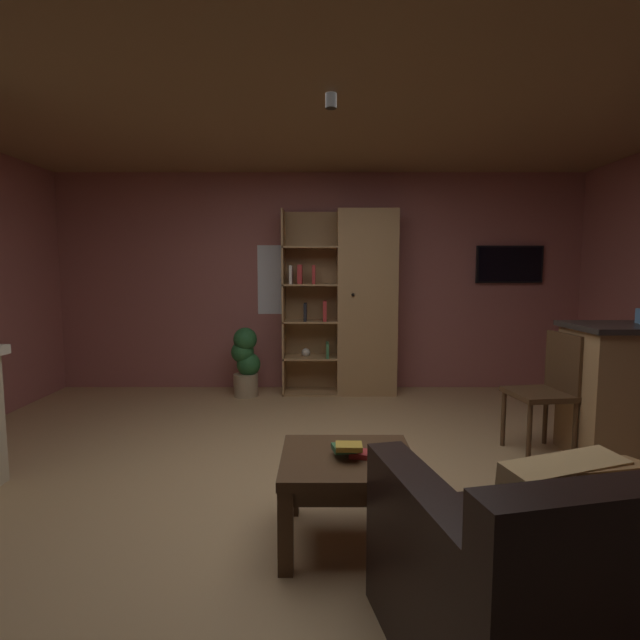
{
  "coord_description": "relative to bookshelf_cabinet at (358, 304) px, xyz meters",
  "views": [
    {
      "loc": [
        -0.0,
        -2.89,
        1.39
      ],
      "look_at": [
        0.0,
        0.4,
        1.05
      ],
      "focal_mm": 26.93,
      "sensor_mm": 36.0,
      "label": 1
    }
  ],
  "objects": [
    {
      "name": "wall_mounted_tv",
      "position": [
        1.77,
        0.21,
        0.44
      ],
      "size": [
        0.76,
        0.06,
        0.43
      ],
      "color": "black"
    },
    {
      "name": "coffee_table",
      "position": [
        -0.29,
        -3.04,
        -0.66
      ],
      "size": [
        0.67,
        0.63,
        0.45
      ],
      "color": "#4C331E",
      "rests_on": "ground"
    },
    {
      "name": "ceiling",
      "position": [
        -0.43,
        -2.5,
        1.5
      ],
      "size": [
        6.1,
        5.49,
        0.02
      ],
      "primitive_type": "cube",
      "color": "#8E6B47"
    },
    {
      "name": "floor",
      "position": [
        -0.43,
        -2.5,
        -1.03
      ],
      "size": [
        6.1,
        5.49,
        0.02
      ],
      "primitive_type": "cube",
      "color": "tan",
      "rests_on": "ground"
    },
    {
      "name": "table_book_1",
      "position": [
        -0.31,
        -3.04,
        -0.53
      ],
      "size": [
        0.13,
        0.12,
        0.03
      ],
      "primitive_type": "cube",
      "rotation": [
        0.0,
        0.0,
        0.2
      ],
      "color": "#387247",
      "rests_on": "coffee_table"
    },
    {
      "name": "leather_couch",
      "position": [
        0.67,
        -3.79,
        -0.72
      ],
      "size": [
        1.81,
        1.25,
        0.84
      ],
      "color": "black",
      "rests_on": "ground"
    },
    {
      "name": "window_pane_back",
      "position": [
        -0.83,
        0.24,
        0.26
      ],
      "size": [
        0.68,
        0.01,
        0.8
      ],
      "primitive_type": "cube",
      "color": "white"
    },
    {
      "name": "bookshelf_cabinet",
      "position": [
        0.0,
        0.0,
        0.0
      ],
      "size": [
        1.27,
        0.41,
        2.06
      ],
      "color": "#A87F51",
      "rests_on": "ground"
    },
    {
      "name": "dining_chair",
      "position": [
        1.31,
        -1.83,
        -0.49
      ],
      "size": [
        0.47,
        0.47,
        0.92
      ],
      "color": "#4C331E",
      "rests_on": "ground"
    },
    {
      "name": "table_book_0",
      "position": [
        -0.23,
        -3.05,
        -0.56
      ],
      "size": [
        0.13,
        0.12,
        0.03
      ],
      "primitive_type": "cube",
      "rotation": [
        0.0,
        0.0,
        -0.22
      ],
      "color": "#B22D2D",
      "rests_on": "coffee_table"
    },
    {
      "name": "track_light_spot_1",
      "position": [
        -0.36,
        -2.28,
        1.42
      ],
      "size": [
        0.07,
        0.07,
        0.09
      ],
      "primitive_type": "cylinder",
      "color": "black"
    },
    {
      "name": "wall_back",
      "position": [
        -0.43,
        0.27,
        0.24
      ],
      "size": [
        6.22,
        0.06,
        2.51
      ],
      "primitive_type": "cube",
      "color": "#9E5B56",
      "rests_on": "ground"
    },
    {
      "name": "table_book_2",
      "position": [
        -0.29,
        -3.1,
        -0.5
      ],
      "size": [
        0.13,
        0.1,
        0.03
      ],
      "primitive_type": "cube",
      "rotation": [
        0.0,
        0.0,
        -0.02
      ],
      "color": "gold",
      "rests_on": "coffee_table"
    },
    {
      "name": "potted_floor_plant",
      "position": [
        -1.26,
        -0.15,
        -0.62
      ],
      "size": [
        0.32,
        0.29,
        0.77
      ],
      "color": "#9E896B",
      "rests_on": "ground"
    }
  ]
}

